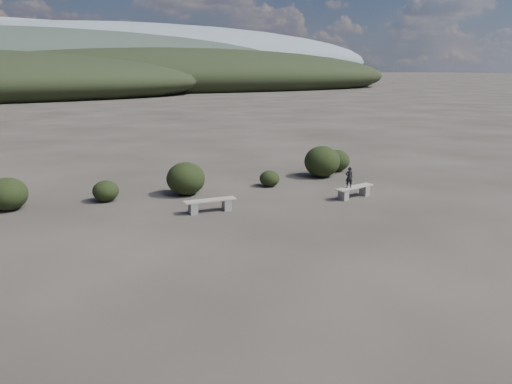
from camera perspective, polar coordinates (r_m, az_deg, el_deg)
ground at (r=14.48m, az=8.97°, el=-6.88°), size 1200.00×1200.00×0.00m
bench_left at (r=18.25m, az=-5.27°, el=-1.42°), size 1.94×0.54×0.48m
bench_right at (r=20.61m, az=11.17°, el=0.13°), size 1.91×0.70×0.47m
seated_person at (r=20.22m, az=10.59°, el=1.66°), size 0.36×0.29×0.85m
shrub_a at (r=20.52m, az=-16.81°, el=0.11°), size 1.02×1.02×0.84m
shrub_b at (r=20.83m, az=-8.03°, el=1.53°), size 1.59×1.59×1.37m
shrub_c at (r=22.18m, az=1.56°, el=1.55°), size 0.89×0.89×0.72m
shrub_d at (r=24.31m, az=7.56°, el=3.47°), size 1.72×1.72×1.50m
shrub_e at (r=25.83m, az=9.21°, el=3.57°), size 1.31×1.31×1.09m
shrub_f at (r=20.54m, az=-26.54°, el=-0.21°), size 1.44×1.44×1.22m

